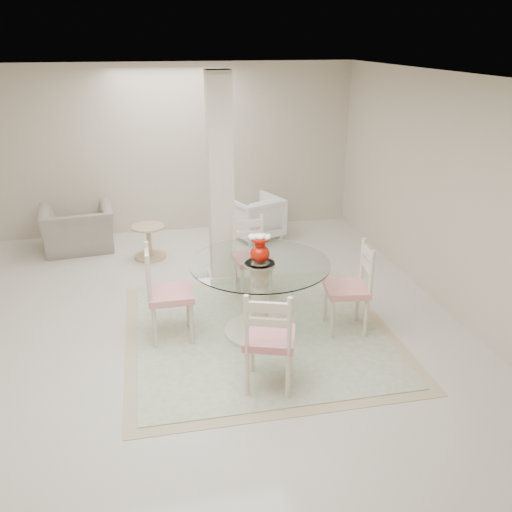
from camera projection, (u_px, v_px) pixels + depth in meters
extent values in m
plane|color=beige|center=(196.00, 331.00, 6.05)|extent=(7.00, 7.00, 0.00)
cube|color=beige|center=(170.00, 150.00, 8.71)|extent=(6.00, 0.02, 2.70)
cube|color=beige|center=(264.00, 460.00, 2.36)|extent=(6.00, 0.02, 2.70)
cube|color=beige|center=(457.00, 200.00, 6.10)|extent=(0.02, 7.00, 2.70)
cube|color=white|center=(184.00, 78.00, 5.02)|extent=(6.00, 7.00, 0.02)
cube|color=beige|center=(220.00, 182.00, 6.81)|extent=(0.30, 0.30, 2.70)
cube|color=tan|center=(260.00, 333.00, 6.00)|extent=(2.91, 2.91, 0.01)
cube|color=beige|center=(260.00, 333.00, 6.00)|extent=(2.67, 2.67, 0.01)
cylinder|color=beige|center=(260.00, 331.00, 5.99)|extent=(0.78, 0.78, 0.06)
cylinder|color=beige|center=(260.00, 298.00, 5.83)|extent=(0.19, 0.19, 0.80)
cylinder|color=beige|center=(260.00, 265.00, 5.69)|extent=(0.32, 0.32, 0.03)
cylinder|color=white|center=(260.00, 263.00, 5.68)|extent=(1.48, 1.48, 0.01)
ellipsoid|color=#A01104|center=(260.00, 254.00, 5.64)|extent=(0.21, 0.21, 0.20)
cylinder|color=#A01104|center=(260.00, 243.00, 5.60)|extent=(0.11, 0.11, 0.06)
cylinder|color=#A01104|center=(260.00, 239.00, 5.58)|extent=(0.18, 0.18, 0.02)
ellipsoid|color=white|center=(260.00, 237.00, 5.57)|extent=(0.12, 0.12, 0.05)
ellipsoid|color=white|center=(265.00, 237.00, 5.61)|extent=(0.12, 0.12, 0.05)
ellipsoid|color=white|center=(254.00, 237.00, 5.59)|extent=(0.12, 0.12, 0.05)
cylinder|color=beige|center=(325.00, 304.00, 6.15)|extent=(0.05, 0.05, 0.47)
cylinder|color=beige|center=(332.00, 320.00, 5.81)|extent=(0.05, 0.05, 0.47)
cylinder|color=beige|center=(357.00, 303.00, 6.17)|extent=(0.05, 0.05, 0.47)
cylinder|color=beige|center=(366.00, 319.00, 5.83)|extent=(0.05, 0.05, 0.47)
cube|color=red|center=(347.00, 289.00, 5.89)|extent=(0.50, 0.50, 0.07)
cube|color=beige|center=(368.00, 260.00, 5.77)|extent=(0.10, 0.41, 0.55)
cylinder|color=beige|center=(243.00, 287.00, 6.58)|extent=(0.04, 0.04, 0.46)
cylinder|color=beige|center=(271.00, 283.00, 6.68)|extent=(0.04, 0.04, 0.46)
cylinder|color=beige|center=(235.00, 275.00, 6.90)|extent=(0.04, 0.04, 0.46)
cylinder|color=beige|center=(262.00, 272.00, 7.00)|extent=(0.04, 0.04, 0.46)
cube|color=red|center=(253.00, 260.00, 6.69)|extent=(0.48, 0.48, 0.07)
cube|color=beige|center=(248.00, 229.00, 6.74)|extent=(0.40, 0.08, 0.54)
cylinder|color=beige|center=(192.00, 325.00, 5.69)|extent=(0.05, 0.05, 0.49)
cylinder|color=beige|center=(188.00, 308.00, 6.04)|extent=(0.05, 0.05, 0.49)
cylinder|color=beige|center=(155.00, 328.00, 5.62)|extent=(0.05, 0.05, 0.49)
cylinder|color=beige|center=(153.00, 311.00, 5.97)|extent=(0.05, 0.05, 0.49)
cube|color=red|center=(171.00, 294.00, 5.73)|extent=(0.47, 0.47, 0.07)
cube|color=beige|center=(148.00, 265.00, 5.55)|extent=(0.05, 0.43, 0.58)
cylinder|color=#F5E7C9|center=(290.00, 354.00, 5.19)|extent=(0.05, 0.05, 0.48)
cylinder|color=#F5E7C9|center=(252.00, 351.00, 5.23)|extent=(0.05, 0.05, 0.48)
cylinder|color=#F5E7C9|center=(288.00, 376.00, 4.85)|extent=(0.05, 0.05, 0.48)
cylinder|color=#F5E7C9|center=(247.00, 373.00, 4.88)|extent=(0.05, 0.05, 0.48)
cube|color=red|center=(270.00, 338.00, 4.93)|extent=(0.57, 0.57, 0.07)
cube|color=#F5E7C9|center=(268.00, 315.00, 4.61)|extent=(0.41, 0.17, 0.56)
imported|color=gray|center=(78.00, 229.00, 8.23)|extent=(1.14, 1.03, 0.68)
imported|color=white|center=(255.00, 217.00, 8.73)|extent=(0.96, 0.97, 0.69)
cylinder|color=tan|center=(150.00, 256.00, 8.04)|extent=(0.46, 0.46, 0.04)
cylinder|color=tan|center=(149.00, 242.00, 7.96)|extent=(0.07, 0.07, 0.44)
cylinder|color=tan|center=(148.00, 227.00, 7.87)|extent=(0.48, 0.48, 0.03)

